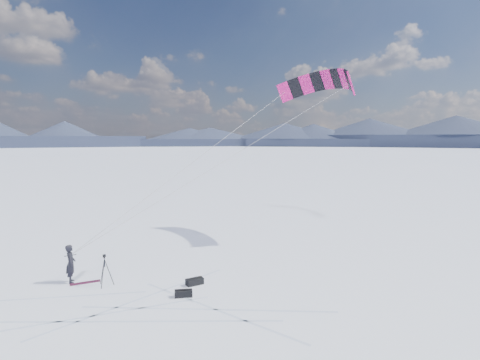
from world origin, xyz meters
name	(u,v)px	position (x,y,z in m)	size (l,w,h in m)	color
ground	(125,294)	(0.00, 0.00, 0.00)	(1800.00, 1800.00, 0.00)	white
horizon_hills	(121,191)	(0.00, 0.00, 4.60)	(704.00, 704.42, 10.44)	black
snow_tracks	(109,299)	(-0.65, -0.35, 0.00)	(14.76, 10.25, 0.01)	#AAB8D2
snowkiter	(71,282)	(-2.33, 2.39, 0.00)	(0.67, 0.44, 1.84)	black
snowboard	(85,283)	(-1.70, 2.06, 0.02)	(1.36, 0.25, 0.04)	maroon
tripod	(105,266)	(-0.80, 1.38, 0.97)	(0.64, 0.72, 1.50)	black
gear_bag_a	(195,281)	(3.19, 0.15, 0.16)	(0.87, 0.55, 0.36)	black
gear_bag_b	(183,293)	(2.42, -1.09, 0.15)	(0.81, 0.49, 0.35)	black
power_kite	(321,84)	(13.95, 7.36, 10.64)	(17.77, 8.16, 10.34)	#D11374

